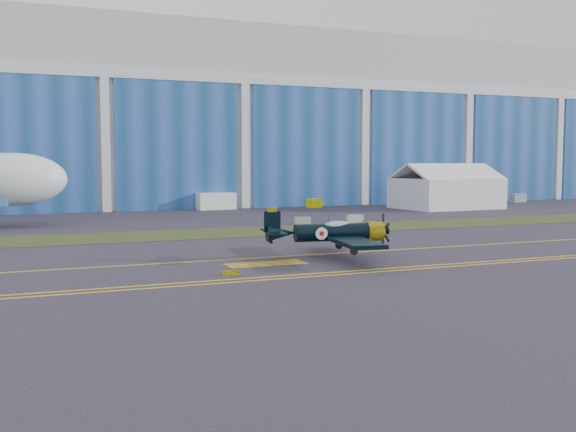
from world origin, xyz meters
name	(u,v)px	position (x,y,z in m)	size (l,w,h in m)	color
ground	(412,241)	(0.00, 0.00, 0.00)	(260.00, 260.00, 0.00)	#332D3C
grass_median	(345,227)	(0.00, 14.00, 0.02)	(260.00, 10.00, 0.02)	#475128
hangar	(207,123)	(0.00, 71.79, 14.96)	(220.00, 45.70, 30.00)	silver
taxiway_centreline	(443,247)	(0.00, -5.00, 0.01)	(200.00, 0.20, 0.02)	yellow
edge_line_near	(518,262)	(0.00, -14.50, 0.01)	(80.00, 0.20, 0.02)	yellow
edge_line_far	(509,260)	(0.00, -13.50, 0.01)	(80.00, 0.20, 0.02)	yellow
hold_short_ladder	(266,264)	(-18.00, -8.10, 0.01)	(6.00, 2.40, 0.02)	yellow
guard_board_left	(230,273)	(-22.00, -12.00, 0.17)	(1.20, 0.15, 0.35)	yellow
warbird	(332,232)	(-12.26, -7.54, 2.07)	(13.17, 15.14, 4.05)	black
tent	(446,186)	(29.71, 35.95, 3.64)	(16.37, 12.44, 7.29)	white
shipping_container	(216,201)	(-5.35, 47.78, 1.30)	(6.00, 2.40, 2.60)	white
tug	(314,203)	(10.91, 45.99, 0.71)	(2.43, 1.52, 1.42)	#E1D800
gse_box	(518,198)	(51.82, 44.34, 0.82)	(2.72, 1.45, 1.63)	#8297A3
barrier_a	(302,221)	(-2.90, 19.54, 0.45)	(2.00, 0.60, 0.90)	gray
barrier_b	(355,218)	(4.71, 20.21, 0.45)	(2.00, 0.60, 0.90)	#95989B
barrier_c	(353,219)	(3.78, 19.05, 0.45)	(2.00, 0.60, 0.90)	gray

